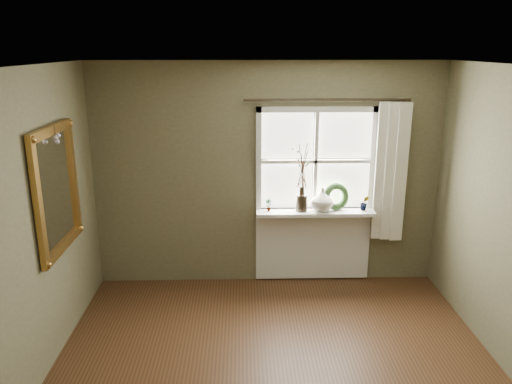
{
  "coord_description": "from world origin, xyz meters",
  "views": [
    {
      "loc": [
        -0.29,
        -3.32,
        2.74
      ],
      "look_at": [
        -0.15,
        1.55,
        1.32
      ],
      "focal_mm": 35.0,
      "sensor_mm": 36.0,
      "label": 1
    }
  ],
  "objects_px": {
    "dark_jug": "(302,203)",
    "cream_vase": "(322,199)",
    "wreath": "(336,199)",
    "gilt_mirror": "(57,189)"
  },
  "relations": [
    {
      "from": "dark_jug",
      "to": "gilt_mirror",
      "type": "height_order",
      "value": "gilt_mirror"
    },
    {
      "from": "cream_vase",
      "to": "gilt_mirror",
      "type": "xyz_separation_m",
      "value": [
        -2.59,
        -1.07,
        0.45
      ]
    },
    {
      "from": "cream_vase",
      "to": "wreath",
      "type": "relative_size",
      "value": 0.85
    },
    {
      "from": "wreath",
      "to": "gilt_mirror",
      "type": "distance_m",
      "value": 3.01
    },
    {
      "from": "wreath",
      "to": "gilt_mirror",
      "type": "bearing_deg",
      "value": -173.25
    },
    {
      "from": "wreath",
      "to": "gilt_mirror",
      "type": "relative_size",
      "value": 0.28
    },
    {
      "from": "gilt_mirror",
      "to": "dark_jug",
      "type": "bearing_deg",
      "value": 24.42
    },
    {
      "from": "dark_jug",
      "to": "cream_vase",
      "type": "xyz_separation_m",
      "value": [
        0.24,
        0.0,
        0.04
      ]
    },
    {
      "from": "wreath",
      "to": "dark_jug",
      "type": "bearing_deg",
      "value": 170.51
    },
    {
      "from": "dark_jug",
      "to": "wreath",
      "type": "xyz_separation_m",
      "value": [
        0.4,
        0.04,
        0.02
      ]
    }
  ]
}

